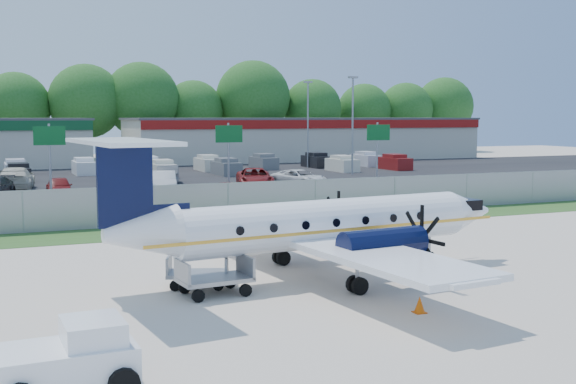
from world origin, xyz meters
name	(u,v)px	position (x,y,z in m)	size (l,w,h in m)	color
ground	(356,276)	(0.00, 0.00, 0.00)	(170.00, 170.00, 0.00)	beige
grass_verge	(241,226)	(0.00, 12.00, 0.01)	(170.00, 4.00, 0.02)	#2D561E
access_road	(201,210)	(0.00, 19.00, 0.01)	(170.00, 8.00, 0.02)	black
parking_lot	(133,180)	(0.00, 40.00, 0.01)	(170.00, 32.00, 0.02)	black
perimeter_fence	(228,202)	(0.00, 14.00, 1.00)	(120.00, 0.06, 1.99)	gray
building_east	(305,138)	(26.00, 61.98, 2.63)	(44.40, 12.40, 5.24)	beige
sign_left	(50,147)	(-8.00, 22.91, 3.61)	(1.80, 0.26, 5.00)	gray
sign_mid	(229,145)	(3.00, 22.91, 3.61)	(1.80, 0.26, 5.00)	gray
sign_right	(378,142)	(14.00, 22.91, 3.61)	(1.80, 0.26, 5.00)	gray
light_pole_ne	(353,118)	(20.00, 38.00, 5.23)	(0.90, 0.35, 9.09)	gray
light_pole_se	(308,118)	(20.00, 48.00, 5.23)	(0.90, 0.35, 9.09)	gray
tree_line	(82,159)	(0.00, 74.00, 0.00)	(112.00, 6.00, 14.00)	#20591A
aircraft	(318,224)	(-1.33, 0.24, 1.84)	(15.46, 15.22, 4.75)	white
pushback_tug	(73,358)	(-10.11, -7.03, 0.68)	(2.67, 1.94, 1.42)	white
baggage_cart_near	(215,278)	(-5.25, -0.69, 0.53)	(2.27, 1.48, 1.14)	gray
baggage_cart_far	(198,273)	(-5.43, 0.53, 0.47)	(2.20, 1.75, 1.01)	gray
cone_port_wing	(420,305)	(-0.60, -4.81, 0.22)	(0.33, 0.33, 0.47)	#E25907
cone_starboard_wing	(226,225)	(-1.05, 11.07, 0.25)	(0.37, 0.37, 0.53)	#E25907
road_car_mid	(221,207)	(1.47, 19.92, 0.00)	(2.01, 4.93, 1.43)	maroon
parked_car_b	(59,198)	(-7.02, 28.80, 0.00)	(1.65, 4.10, 1.40)	maroon
parked_car_c	(164,193)	(0.14, 29.06, 0.00)	(1.64, 4.69, 1.55)	silver
parked_car_d	(255,189)	(7.16, 29.39, 0.00)	(2.58, 5.59, 1.55)	maroon
parked_car_e	(300,187)	(10.78, 29.23, 0.00)	(2.23, 4.83, 1.34)	silver
parked_car_f	(16,190)	(-9.49, 35.05, 0.00)	(2.41, 5.94, 1.72)	beige
parked_car_g	(168,184)	(1.98, 35.44, 0.00)	(1.63, 4.67, 1.54)	#595B5E
far_parking_rows	(122,176)	(0.00, 45.00, 0.00)	(56.00, 10.00, 1.60)	gray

